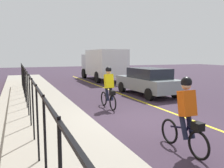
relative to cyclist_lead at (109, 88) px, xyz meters
The scene contains 8 objects.
ground_plane 2.39m from the cyclist_lead, 167.69° to the right, with size 80.00×80.00×0.00m, color #342736.
lane_line_centre 3.13m from the cyclist_lead, 136.19° to the right, with size 36.00×0.12×0.01m, color yellow.
sidewalk 3.73m from the cyclist_lead, 126.40° to the left, with size 40.00×3.20×0.15m, color gray.
iron_fence 3.54m from the cyclist_lead, 109.20° to the left, with size 19.74×0.04×1.60m.
cyclist_lead is the anchor object (origin of this frame).
cyclist_follow 4.97m from the cyclist_lead, behind, with size 1.71×0.36×1.83m.
patrol_sedan 4.09m from the cyclist_lead, 55.26° to the right, with size 4.49×2.11×1.58m.
box_truck_background 11.48m from the cyclist_lead, 19.02° to the right, with size 6.74×2.60×2.78m.
Camera 1 is at (-7.06, 4.15, 2.32)m, focal length 37.05 mm.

